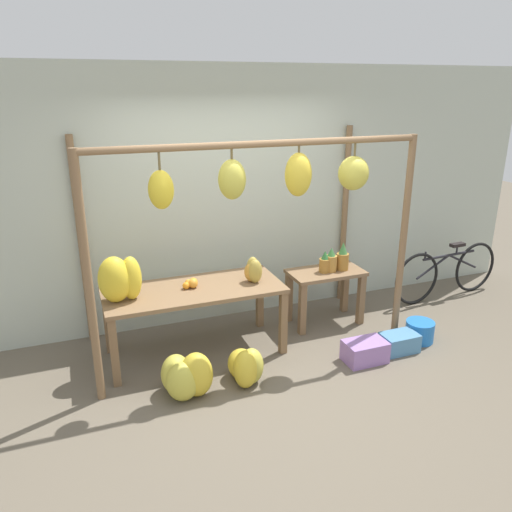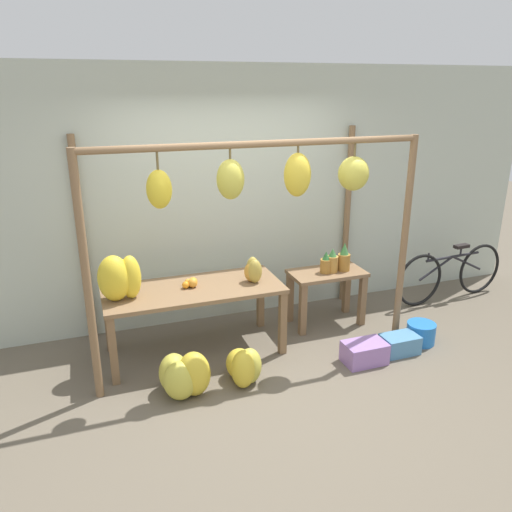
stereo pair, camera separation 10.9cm
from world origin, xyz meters
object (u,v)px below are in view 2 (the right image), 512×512
orange_pile (191,283)px  banana_pile_ground_right (244,366)px  papaya_pile (253,271)px  banana_pile_on_table (119,278)px  fruit_crate_white (364,353)px  pineapple_cluster (335,261)px  fruit_crate_purple (400,344)px  banana_pile_ground_left (183,376)px  blue_bucket (421,333)px  parked_bicycle (451,273)px

orange_pile → banana_pile_ground_right: size_ratio=0.34×
papaya_pile → orange_pile: bearing=172.6°
banana_pile_on_table → fruit_crate_white: size_ratio=1.10×
pineapple_cluster → papaya_pile: (-1.02, -0.18, 0.08)m
pineapple_cluster → fruit_crate_purple: pineapple_cluster is taller
orange_pile → banana_pile_ground_right: orange_pile is taller
pineapple_cluster → papaya_pile: bearing=-170.2°
banana_pile_on_table → orange_pile: bearing=7.1°
orange_pile → banana_pile_ground_left: bearing=-109.2°
blue_bucket → fruit_crate_purple: (-0.33, -0.10, -0.02)m
orange_pile → pineapple_cluster: bearing=3.4°
fruit_crate_white → parked_bicycle: bearing=28.5°
banana_pile_ground_left → blue_bucket: bearing=1.9°
banana_pile_ground_left → parked_bicycle: parked_bicycle is taller
orange_pile → parked_bicycle: orange_pile is taller
banana_pile_ground_left → parked_bicycle: bearing=14.4°
banana_pile_ground_left → papaya_pile: papaya_pile is taller
banana_pile_on_table → blue_bucket: (2.96, -0.56, -0.81)m
banana_pile_on_table → banana_pile_ground_right: (0.98, -0.64, -0.75)m
banana_pile_ground_left → fruit_crate_white: size_ratio=1.22×
papaya_pile → fruit_crate_purple: 1.66m
orange_pile → papaya_pile: bearing=-7.4°
blue_bucket → papaya_pile: 1.90m
papaya_pile → parked_bicycle: bearing=5.8°
banana_pile_on_table → banana_pile_ground_left: bearing=-56.7°
banana_pile_on_table → fruit_crate_purple: bearing=-14.1°
banana_pile_on_table → papaya_pile: (1.29, 0.00, -0.10)m
banana_pile_on_table → orange_pile: size_ratio=2.80×
banana_pile_ground_right → papaya_pile: size_ratio=1.83×
orange_pile → blue_bucket: 2.46m
banana_pile_ground_left → fruit_crate_purple: bearing=-0.6°
banana_pile_on_table → pineapple_cluster: banana_pile_on_table is taller
banana_pile_ground_right → parked_bicycle: parked_bicycle is taller
fruit_crate_white → papaya_pile: papaya_pile is taller
parked_bicycle → fruit_crate_purple: (-1.38, -0.94, -0.25)m
orange_pile → fruit_crate_purple: bearing=-20.8°
fruit_crate_white → fruit_crate_purple: 0.44m
parked_bicycle → pineapple_cluster: bearing=-176.7°
orange_pile → fruit_crate_white: bearing=-27.4°
orange_pile → pineapple_cluster: size_ratio=0.46×
banana_pile_ground_right → blue_bucket: (1.98, 0.08, -0.05)m
orange_pile → blue_bucket: (2.29, -0.64, -0.63)m
blue_bucket → fruit_crate_purple: 0.35m
fruit_crate_purple → parked_bicycle: bearing=34.3°
pineapple_cluster → banana_pile_ground_left: 2.14m
pineapple_cluster → banana_pile_ground_left: pineapple_cluster is taller
banana_pile_ground_left → blue_bucket: size_ratio=1.70×
banana_pile_ground_left → parked_bicycle: 3.71m
banana_pile_on_table → pineapple_cluster: bearing=4.5°
pineapple_cluster → banana_pile_ground_right: 1.67m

